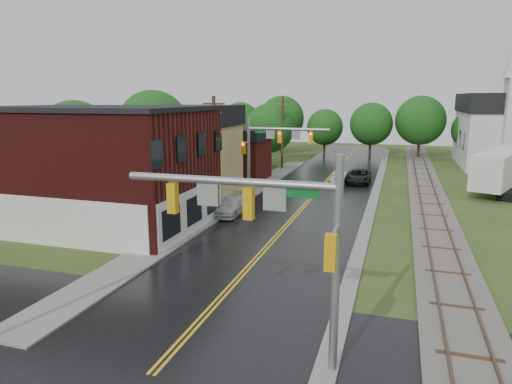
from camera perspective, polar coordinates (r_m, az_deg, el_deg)
The scene contains 22 objects.
ground at distance 16.33m, azimuth -13.05°, elevation -21.48°, with size 160.00×160.00×0.00m, color #32491C.
main_road at distance 43.19m, azimuth 7.42°, elevation -0.22°, with size 10.00×90.00×0.02m, color black.
cross_road at distance 17.81m, azimuth -9.63°, elevation -18.30°, with size 60.00×9.00×0.02m, color black.
curb_right at distance 47.51m, azimuth 14.91°, elevation 0.57°, with size 0.80×70.00×0.12m, color gray.
sidewalk_left at distance 40.03m, azimuth -2.63°, elevation -1.09°, with size 2.40×50.00×0.12m, color gray.
brick_building at distance 33.49m, azimuth -18.90°, elevation 3.00°, with size 14.30×10.30×8.30m.
yellow_house at distance 42.22m, azimuth -8.35°, elevation 3.89°, with size 8.00×7.00×6.40m, color tan.
darkred_building at distance 50.18m, azimuth -2.82°, elevation 4.07°, with size 7.00×6.00×4.40m, color #3F0F0C.
church at distance 66.68m, azimuth 28.75°, elevation 7.69°, with size 10.40×18.40×20.00m.
railroad at distance 47.53m, azimuth 20.46°, elevation 0.35°, with size 3.20×80.00×0.30m.
traffic_signal_near at distance 14.68m, azimuth 1.89°, elevation -3.67°, with size 7.34×0.30×7.20m.
traffic_signal_far at distance 40.29m, azimuth 1.95°, elevation 6.17°, with size 7.34×0.43×7.20m.
utility_pole_b at distance 36.70m, azimuth -5.20°, elevation 5.19°, with size 1.80×0.28×9.00m.
utility_pole_c at distance 57.54m, azimuth 3.31°, elevation 7.57°, with size 1.80×0.28×9.00m.
tree_left_a at distance 43.29m, azimuth -21.51°, elevation 5.94°, with size 6.80×6.80×8.67m.
tree_left_b at distance 50.36m, azimuth -12.60°, elevation 7.86°, with size 7.60×7.60×9.69m.
tree_left_c at distance 55.86m, azimuth -4.82°, elevation 7.21°, with size 6.00×6.00×7.65m.
tree_left_e at distance 59.89m, azimuth 1.84°, elevation 7.83°, with size 6.40×6.40×8.16m.
suv_dark at distance 49.15m, azimuth 12.72°, elevation 1.88°, with size 2.37×5.13×1.43m, color black.
sedan_silver at distance 48.16m, azimuth 10.46°, elevation 1.69°, with size 1.35×3.87×1.27m, color #A3A3A7.
pickup_white at distance 35.27m, azimuth -3.03°, elevation -1.69°, with size 1.95×4.80×1.39m, color silver.
semi_trailer at distance 49.59m, azimuth 28.41°, elevation 2.73°, with size 7.25×12.61×3.93m.
Camera 1 is at (7.26, -11.64, 8.86)m, focal length 32.00 mm.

